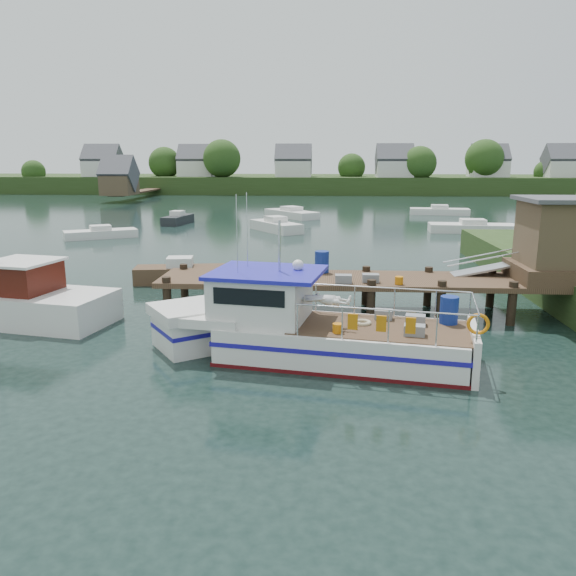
# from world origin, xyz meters

# --- Properties ---
(ground_plane) EXTENTS (160.00, 160.00, 0.00)m
(ground_plane) POSITION_xyz_m (0.00, 0.00, 0.00)
(ground_plane) COLOR black
(far_shore) EXTENTS (140.00, 42.55, 9.22)m
(far_shore) POSITION_xyz_m (0.01, 82.37, 2.10)
(far_shore) COLOR #2A401A
(far_shore) RESTS_ON ground
(dock) EXTENTS (16.60, 3.00, 4.78)m
(dock) POSITION_xyz_m (6.51, 0.01, 2.24)
(dock) COLOR #483322
(dock) RESTS_ON ground
(lobster_boat) EXTENTS (10.15, 4.42, 4.88)m
(lobster_boat) POSITION_xyz_m (-0.36, -5.11, 0.88)
(lobster_boat) COLOR silver
(lobster_boat) RESTS_ON ground
(work_boat) EXTENTS (9.11, 4.20, 4.76)m
(work_boat) POSITION_xyz_m (-11.55, -1.78, 0.76)
(work_boat) COLOR silver
(work_boat) RESTS_ON ground
(moored_rowboat) EXTENTS (4.45, 2.04, 1.25)m
(moored_rowboat) POSITION_xyz_m (-6.61, 5.00, 0.46)
(moored_rowboat) COLOR #483322
(moored_rowboat) RESTS_ON ground
(moored_far) EXTENTS (6.39, 2.85, 1.05)m
(moored_far) POSITION_xyz_m (12.70, 40.44, 0.39)
(moored_far) COLOR silver
(moored_far) RESTS_ON ground
(moored_a) EXTENTS (5.46, 4.12, 0.97)m
(moored_a) POSITION_xyz_m (-16.56, 20.14, 0.36)
(moored_a) COLOR silver
(moored_a) RESTS_ON ground
(moored_b) EXTENTS (4.83, 5.77, 1.26)m
(moored_b) POSITION_xyz_m (-3.68, 24.96, 0.47)
(moored_b) COLOR silver
(moored_b) RESTS_ON ground
(moored_c) EXTENTS (7.04, 2.82, 1.09)m
(moored_c) POSITION_xyz_m (12.37, 25.32, 0.40)
(moored_c) COLOR silver
(moored_c) RESTS_ON ground
(moored_d) EXTENTS (5.95, 6.65, 1.14)m
(moored_d) POSITION_xyz_m (-3.02, 36.33, 0.42)
(moored_d) COLOR silver
(moored_d) RESTS_ON ground
(moored_e) EXTENTS (2.16, 4.56, 1.21)m
(moored_e) POSITION_xyz_m (-13.17, 29.89, 0.45)
(moored_e) COLOR black
(moored_e) RESTS_ON ground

